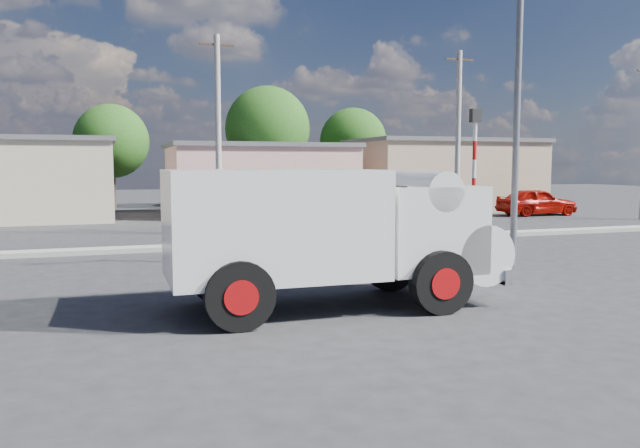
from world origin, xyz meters
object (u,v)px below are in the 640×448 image
object	(u,v)px
car_cream	(376,208)
car_red	(537,202)
truck	(336,231)
bicycle	(320,251)
streetlight	(513,86)
traffic_pole	(474,175)
cyclist	(320,235)

from	to	relation	value
car_cream	car_red	world-z (taller)	car_red
truck	car_cream	distance (m)	18.95
car_cream	bicycle	bearing A→B (deg)	173.51
car_red	car_cream	bearing A→B (deg)	96.15
car_red	streetlight	bearing A→B (deg)	142.39
traffic_pole	streetlight	distance (m)	2.56
cyclist	traffic_pole	bearing A→B (deg)	-129.73
cyclist	traffic_pole	xyz separation A→B (m)	(3.90, -1.54, 1.68)
bicycle	traffic_pole	world-z (taller)	traffic_pole
truck	traffic_pole	bearing A→B (deg)	31.52
cyclist	streetlight	size ratio (longest dim) A/B	0.20
traffic_pole	truck	bearing A→B (deg)	-148.89
cyclist	traffic_pole	size ratio (longest dim) A/B	0.42
truck	car_cream	world-z (taller)	truck
traffic_pole	streetlight	xyz separation A→B (m)	(0.94, -0.30, 2.37)
truck	car_cream	xyz separation A→B (m)	(8.39, 16.97, -0.83)
bicycle	traffic_pole	size ratio (longest dim) A/B	0.40
bicycle	streetlight	xyz separation A→B (m)	(4.83, -1.84, 4.50)
cyclist	car_cream	distance (m)	14.25
car_cream	car_red	size ratio (longest dim) A/B	0.95
bicycle	car_cream	xyz separation A→B (m)	(7.15, 12.33, 0.24)
truck	cyclist	xyz separation A→B (m)	(1.24, 4.64, -0.63)
truck	streetlight	bearing A→B (deg)	25.16
car_red	streetlight	world-z (taller)	streetlight
car_cream	traffic_pole	size ratio (longest dim) A/B	0.98
bicycle	car_cream	size ratio (longest dim) A/B	0.41
bicycle	cyclist	size ratio (longest dim) A/B	0.97
cyclist	car_red	xyz separation A→B (m)	(17.28, 13.00, -0.14)
traffic_pole	cyclist	bearing A→B (deg)	158.38
truck	streetlight	xyz separation A→B (m)	(6.08, 2.80, 3.42)
bicycle	car_red	bearing A→B (deg)	-71.16
cyclist	car_cream	size ratio (longest dim) A/B	0.42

